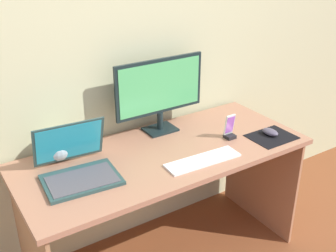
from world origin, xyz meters
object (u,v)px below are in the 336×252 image
at_px(mouse, 270,132).
at_px(fishbowl, 56,145).
at_px(laptop, 77,167).
at_px(monitor, 160,91).
at_px(keyboard_external, 203,160).
at_px(phone_in_dock, 230,130).

bearing_deg(mouse, fishbowl, 153.54).
xyz_separation_m(laptop, fishbowl, (-0.03, 0.21, 0.03)).
bearing_deg(monitor, keyboard_external, -90.84).
xyz_separation_m(fishbowl, mouse, (1.10, -0.39, -0.06)).
bearing_deg(laptop, keyboard_external, -19.86).
bearing_deg(fishbowl, keyboard_external, -34.55).
distance_m(monitor, fishbowl, 0.63).
bearing_deg(phone_in_dock, keyboard_external, -155.35).
bearing_deg(monitor, mouse, -38.80).
height_order(fishbowl, keyboard_external, fishbowl).
distance_m(fishbowl, keyboard_external, 0.74).
height_order(mouse, phone_in_dock, phone_in_dock).
distance_m(laptop, fishbowl, 0.21).
height_order(monitor, keyboard_external, monitor).
height_order(keyboard_external, mouse, mouse).
relative_size(mouse, phone_in_dock, 0.72).
xyz_separation_m(fishbowl, keyboard_external, (0.61, -0.42, -0.08)).
relative_size(keyboard_external, mouse, 4.00).
height_order(laptop, mouse, laptop).
height_order(monitor, laptop, monitor).
xyz_separation_m(monitor, keyboard_external, (-0.01, -0.42, -0.24)).
xyz_separation_m(monitor, phone_in_dock, (0.27, -0.29, -0.20)).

